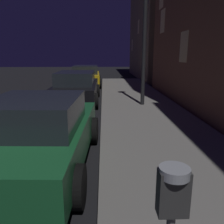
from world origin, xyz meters
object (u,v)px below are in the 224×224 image
car_yellow_cab (86,76)px  street_lamp (145,4)px  car_black (77,87)px  car_green (39,134)px  parking_meter (171,215)px

car_yellow_cab → street_lamp: bearing=-67.7°
car_black → street_lamp: (2.86, -1.22, 3.31)m
car_black → car_yellow_cab: same height
street_lamp → car_black: bearing=156.8°
car_green → car_yellow_cab: 12.13m
car_green → parking_meter: bearing=-61.0°
parking_meter → street_lamp: size_ratio=0.23×
parking_meter → car_yellow_cab: bearing=96.3°
car_black → car_yellow_cab: 5.75m
parking_meter → car_green: bearing=119.0°
car_yellow_cab → car_black: bearing=-90.0°
car_black → street_lamp: street_lamp is taller
car_yellow_cab → car_green: bearing=-90.0°
car_green → car_yellow_cab: bearing=90.0°
car_green → car_black: size_ratio=0.91×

